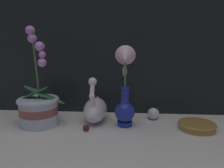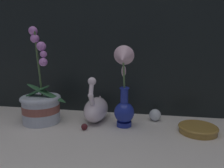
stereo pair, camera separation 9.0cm
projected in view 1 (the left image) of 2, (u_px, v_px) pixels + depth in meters
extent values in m
plane|color=beige|center=(113.00, 137.00, 0.79)|extent=(2.80, 2.80, 0.00)
cylinder|color=#B2BCCC|center=(39.00, 111.00, 0.91)|extent=(0.16, 0.16, 0.11)
cylinder|color=brown|center=(39.00, 110.00, 0.91)|extent=(0.16, 0.16, 0.03)
torus|color=#B2BCCC|center=(38.00, 100.00, 0.90)|extent=(0.17, 0.17, 0.02)
cylinder|color=#4C6B3D|center=(36.00, 65.00, 0.87)|extent=(0.01, 0.04, 0.27)
ellipsoid|color=#2D6038|center=(44.00, 95.00, 0.89)|extent=(0.17, 0.05, 0.09)
ellipsoid|color=#2D6038|center=(32.00, 94.00, 0.90)|extent=(0.16, 0.07, 0.08)
sphere|color=#C67AD1|center=(30.00, 30.00, 0.84)|extent=(0.04, 0.04, 0.04)
sphere|color=#C67AD1|center=(32.00, 38.00, 0.85)|extent=(0.04, 0.04, 0.04)
sphere|color=#C67AD1|center=(40.00, 46.00, 0.83)|extent=(0.04, 0.04, 0.04)
sphere|color=#C67AD1|center=(42.00, 55.00, 0.83)|extent=(0.03, 0.03, 0.03)
sphere|color=#C67AD1|center=(42.00, 63.00, 0.83)|extent=(0.03, 0.03, 0.03)
ellipsoid|color=white|center=(95.00, 110.00, 0.95)|extent=(0.10, 0.19, 0.10)
cone|color=white|center=(98.00, 102.00, 1.01)|extent=(0.05, 0.07, 0.07)
cylinder|color=white|center=(93.00, 102.00, 0.87)|extent=(0.02, 0.05, 0.06)
sphere|color=white|center=(92.00, 96.00, 0.85)|extent=(0.02, 0.02, 0.02)
cylinder|color=white|center=(92.00, 89.00, 0.86)|extent=(0.02, 0.04, 0.06)
sphere|color=white|center=(93.00, 82.00, 0.86)|extent=(0.03, 0.03, 0.03)
cylinder|color=navy|center=(125.00, 123.00, 0.91)|extent=(0.06, 0.06, 0.02)
ellipsoid|color=navy|center=(125.00, 112.00, 0.90)|extent=(0.08, 0.08, 0.09)
cylinder|color=navy|center=(125.00, 95.00, 0.88)|extent=(0.03, 0.03, 0.06)
torus|color=navy|center=(125.00, 88.00, 0.88)|extent=(0.04, 0.04, 0.01)
cylinder|color=#567A47|center=(125.00, 75.00, 0.85)|extent=(0.01, 0.05, 0.11)
cone|color=beige|center=(125.00, 58.00, 0.80)|extent=(0.08, 0.07, 0.09)
ellipsoid|color=beige|center=(125.00, 71.00, 0.85)|extent=(0.02, 0.02, 0.04)
sphere|color=silver|center=(153.00, 114.00, 0.98)|extent=(0.05, 0.05, 0.05)
cylinder|color=olive|center=(197.00, 126.00, 0.87)|extent=(0.14, 0.14, 0.03)
torus|color=olive|center=(197.00, 124.00, 0.86)|extent=(0.15, 0.15, 0.01)
sphere|color=#4C191E|center=(86.00, 128.00, 0.85)|extent=(0.03, 0.03, 0.03)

